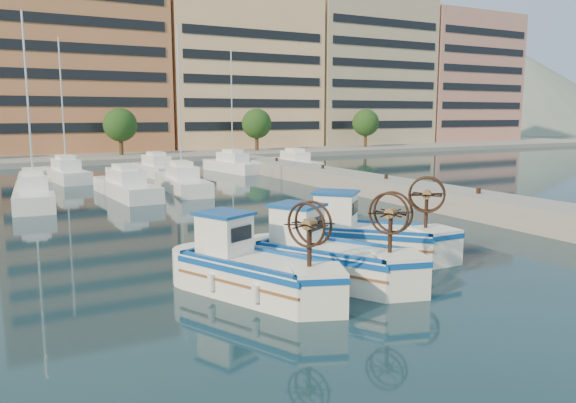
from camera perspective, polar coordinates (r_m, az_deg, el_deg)
The scene contains 8 objects.
ground at distance 19.47m, azimuth 5.05°, elevation -7.43°, with size 300.00×300.00×0.00m, color #18373F.
quay at distance 33.52m, azimuth 16.23°, elevation 0.19°, with size 3.00×60.00×1.20m, color gray.
waterfront at distance 83.16m, azimuth -14.94°, elevation 12.46°, with size 180.00×40.00×25.60m.
hill_east at distance 195.95m, azimuth 22.03°, elevation 6.63°, with size 160.00×160.00×50.00m, color slate.
yacht_marina at distance 43.88m, azimuth -19.12°, elevation 1.93°, with size 38.27×20.90×11.50m.
fishing_boat_a at distance 17.12m, azimuth -3.65°, elevation -6.73°, with size 3.77×5.14×3.10m.
fishing_boat_b at distance 18.45m, azimuth 4.03°, elevation -5.53°, with size 4.13×5.21×3.15m.
fishing_boat_c at distance 21.64m, azimuth 7.94°, elevation -3.40°, with size 4.92×4.97×3.21m.
Camera 1 is at (-10.30, -15.59, 5.45)m, focal length 35.00 mm.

